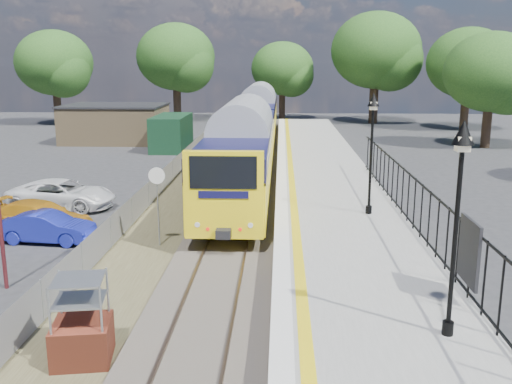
# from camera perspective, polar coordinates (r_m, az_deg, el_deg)

# --- Properties ---
(ground) EXTENTS (120.00, 120.00, 0.00)m
(ground) POSITION_cam_1_polar(r_m,az_deg,el_deg) (16.86, -4.20, -10.22)
(ground) COLOR #2D2D30
(ground) RESTS_ON ground
(track_bed) EXTENTS (5.90, 80.00, 0.29)m
(track_bed) POSITION_cam_1_polar(r_m,az_deg,el_deg) (26.01, -2.79, -1.63)
(track_bed) COLOR #473F38
(track_bed) RESTS_ON ground
(platform) EXTENTS (5.00, 70.00, 0.90)m
(platform) POSITION_cam_1_polar(r_m,az_deg,el_deg) (24.30, 7.88, -1.90)
(platform) COLOR gray
(platform) RESTS_ON ground
(platform_edge) EXTENTS (0.90, 70.00, 0.01)m
(platform_edge) POSITION_cam_1_polar(r_m,az_deg,el_deg) (24.08, 3.02, -0.82)
(platform_edge) COLOR silver
(platform_edge) RESTS_ON platform
(victorian_lamp_south) EXTENTS (0.44, 0.44, 4.60)m
(victorian_lamp_south) POSITION_cam_1_polar(r_m,az_deg,el_deg) (12.17, 19.71, 1.20)
(victorian_lamp_south) COLOR black
(victorian_lamp_south) RESTS_ON platform
(victorian_lamp_north) EXTENTS (0.44, 0.44, 4.60)m
(victorian_lamp_north) POSITION_cam_1_polar(r_m,az_deg,el_deg) (21.78, 11.57, 6.55)
(victorian_lamp_north) COLOR black
(victorian_lamp_north) RESTS_ON platform
(palisade_fence) EXTENTS (0.12, 26.00, 2.00)m
(palisade_fence) POSITION_cam_1_polar(r_m,az_deg,el_deg) (18.85, 16.74, -2.33)
(palisade_fence) COLOR black
(palisade_fence) RESTS_ON platform
(wire_fence) EXTENTS (0.06, 52.00, 1.20)m
(wire_fence) POSITION_cam_1_polar(r_m,az_deg,el_deg) (28.70, -9.81, 0.62)
(wire_fence) COLOR #999EA3
(wire_fence) RESTS_ON ground
(outbuilding) EXTENTS (10.80, 10.10, 3.12)m
(outbuilding) POSITION_cam_1_polar(r_m,az_deg,el_deg) (48.59, -12.88, 6.57)
(outbuilding) COLOR #907751
(outbuilding) RESTS_ON ground
(tree_line) EXTENTS (56.80, 43.80, 11.88)m
(tree_line) POSITION_cam_1_polar(r_m,az_deg,el_deg) (57.39, 2.06, 12.89)
(tree_line) COLOR #332319
(tree_line) RESTS_ON ground
(train) EXTENTS (2.82, 40.83, 3.51)m
(train) POSITION_cam_1_polar(r_m,az_deg,el_deg) (39.16, -0.28, 6.65)
(train) COLOR yellow
(train) RESTS_ON ground
(brick_plinth) EXTENTS (1.44, 1.44, 2.02)m
(brick_plinth) POSITION_cam_1_polar(r_m,az_deg,el_deg) (13.54, -17.08, -12.32)
(brick_plinth) COLOR brown
(brick_plinth) RESTS_ON ground
(speed_sign) EXTENTS (0.60, 0.10, 2.96)m
(speed_sign) POSITION_cam_1_polar(r_m,az_deg,el_deg) (20.67, -9.83, -0.08)
(speed_sign) COLOR #999EA3
(speed_sign) RESTS_ON ground
(car_blue) EXTENTS (3.65, 1.58, 1.17)m
(car_blue) POSITION_cam_1_polar(r_m,az_deg,el_deg) (22.66, -20.16, -3.33)
(car_blue) COLOR #19239B
(car_blue) RESTS_ON ground
(car_yellow) EXTENTS (4.79, 2.97, 1.30)m
(car_yellow) POSITION_cam_1_polar(r_m,az_deg,el_deg) (23.78, -20.75, -2.47)
(car_yellow) COLOR orange
(car_yellow) RESTS_ON ground
(car_white) EXTENTS (5.03, 2.73, 1.34)m
(car_white) POSITION_cam_1_polar(r_m,az_deg,el_deg) (27.60, -18.83, -0.23)
(car_white) COLOR white
(car_white) RESTS_ON ground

